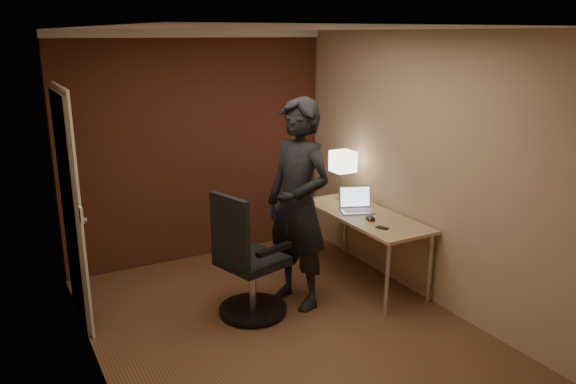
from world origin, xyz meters
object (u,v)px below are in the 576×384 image
object	(u,v)px
office_chair	(246,265)
laptop	(356,204)
desk	(370,225)
person	(298,205)
mouse	(370,218)
phone	(382,228)
desk_lamp	(343,162)

from	to	relation	value
office_chair	laptop	bearing A→B (deg)	10.33
desk	office_chair	size ratio (longest dim) A/B	1.32
office_chair	person	bearing A→B (deg)	2.08
mouse	office_chair	xyz separation A→B (m)	(-1.28, 0.08, -0.24)
laptop	office_chair	size ratio (longest dim) A/B	0.35
laptop	person	world-z (taller)	person
laptop	person	distance (m)	0.86
office_chair	person	size ratio (longest dim) A/B	0.59
desk	phone	xyz separation A→B (m)	(-0.19, -0.43, 0.13)
laptop	mouse	xyz separation A→B (m)	(-0.07, -0.33, -0.05)
desk_lamp	office_chair	world-z (taller)	desk_lamp
desk_lamp	phone	world-z (taller)	desk_lamp
laptop	desk	bearing A→B (deg)	-62.28
laptop	office_chair	world-z (taller)	office_chair
mouse	office_chair	world-z (taller)	office_chair
desk	office_chair	distance (m)	1.43
desk	office_chair	world-z (taller)	office_chair
laptop	phone	world-z (taller)	laptop
desk	person	distance (m)	0.96
desk	mouse	xyz separation A→B (m)	(-0.14, -0.18, 0.14)
desk	laptop	distance (m)	0.25
desk_lamp	mouse	world-z (taller)	desk_lamp
desk_lamp	laptop	xyz separation A→B (m)	(-0.08, -0.37, -0.35)
desk_lamp	mouse	distance (m)	0.82
desk_lamp	laptop	size ratio (longest dim) A/B	1.33
laptop	phone	xyz separation A→B (m)	(-0.11, -0.57, -0.06)
person	desk_lamp	bearing A→B (deg)	108.14
desk	phone	world-z (taller)	phone
person	laptop	bearing A→B (deg)	89.92
phone	laptop	bearing A→B (deg)	57.00
desk_lamp	person	distance (m)	1.08
person	office_chair	bearing A→B (deg)	-103.62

